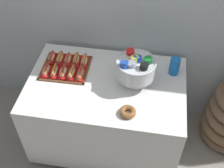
{
  "coord_description": "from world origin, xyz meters",
  "views": [
    {
      "loc": [
        0.33,
        -1.68,
        2.51
      ],
      "look_at": [
        0.06,
        -0.03,
        0.8
      ],
      "focal_mm": 47.18,
      "sensor_mm": 36.0,
      "label": 1
    }
  ],
  "objects_px": {
    "hot_dog_6": "(60,58)",
    "punch_bowl": "(136,68)",
    "serving_tray": "(66,68)",
    "hot_dog_2": "(63,72)",
    "hot_dog_9": "(84,61)",
    "hot_dog_0": "(46,70)",
    "donut": "(128,112)",
    "hot_dog_8": "(76,60)",
    "hot_dog_5": "(51,58)",
    "buffet_table": "(107,111)",
    "hot_dog_7": "(68,59)",
    "hot_dog_4": "(80,74)",
    "hot_dog_3": "(72,73)",
    "hot_dog_1": "(54,71)",
    "cup_stack": "(174,66)"
  },
  "relations": [
    {
      "from": "hot_dog_6",
      "to": "hot_dog_5",
      "type": "bearing_deg",
      "value": -178.83
    },
    {
      "from": "hot_dog_7",
      "to": "hot_dog_8",
      "type": "relative_size",
      "value": 0.94
    },
    {
      "from": "serving_tray",
      "to": "hot_dog_2",
      "type": "bearing_deg",
      "value": -88.83
    },
    {
      "from": "hot_dog_3",
      "to": "hot_dog_9",
      "type": "xyz_separation_m",
      "value": [
        0.07,
        0.17,
        -0.0
      ]
    },
    {
      "from": "buffet_table",
      "to": "hot_dog_0",
      "type": "xyz_separation_m",
      "value": [
        -0.53,
        0.04,
        0.39
      ]
    },
    {
      "from": "hot_dog_2",
      "to": "hot_dog_6",
      "type": "bearing_deg",
      "value": 115.61
    },
    {
      "from": "hot_dog_0",
      "to": "punch_bowl",
      "type": "bearing_deg",
      "value": 0.84
    },
    {
      "from": "serving_tray",
      "to": "hot_dog_6",
      "type": "xyz_separation_m",
      "value": [
        -0.08,
        0.08,
        0.03
      ]
    },
    {
      "from": "hot_dog_1",
      "to": "hot_dog_8",
      "type": "bearing_deg",
      "value": 48.9
    },
    {
      "from": "donut",
      "to": "hot_dog_3",
      "type": "bearing_deg",
      "value": 147.55
    },
    {
      "from": "hot_dog_0",
      "to": "donut",
      "type": "height_order",
      "value": "hot_dog_0"
    },
    {
      "from": "hot_dog_6",
      "to": "cup_stack",
      "type": "bearing_deg",
      "value": 0.85
    },
    {
      "from": "hot_dog_8",
      "to": "punch_bowl",
      "type": "distance_m",
      "value": 0.58
    },
    {
      "from": "buffet_table",
      "to": "hot_dog_8",
      "type": "relative_size",
      "value": 8.01
    },
    {
      "from": "hot_dog_2",
      "to": "cup_stack",
      "type": "bearing_deg",
      "value": 10.9
    },
    {
      "from": "hot_dog_0",
      "to": "cup_stack",
      "type": "relative_size",
      "value": 0.99
    },
    {
      "from": "hot_dog_0",
      "to": "cup_stack",
      "type": "distance_m",
      "value": 1.09
    },
    {
      "from": "hot_dog_1",
      "to": "hot_dog_4",
      "type": "distance_m",
      "value": 0.23
    },
    {
      "from": "hot_dog_7",
      "to": "hot_dog_0",
      "type": "bearing_deg",
      "value": -131.1
    },
    {
      "from": "serving_tray",
      "to": "hot_dog_2",
      "type": "relative_size",
      "value": 2.66
    },
    {
      "from": "buffet_table",
      "to": "serving_tray",
      "type": "relative_size",
      "value": 3.2
    },
    {
      "from": "serving_tray",
      "to": "hot_dog_1",
      "type": "distance_m",
      "value": 0.12
    },
    {
      "from": "hot_dog_6",
      "to": "punch_bowl",
      "type": "relative_size",
      "value": 0.52
    },
    {
      "from": "donut",
      "to": "hot_dog_1",
      "type": "bearing_deg",
      "value": 153.94
    },
    {
      "from": "serving_tray",
      "to": "hot_dog_5",
      "type": "xyz_separation_m",
      "value": [
        -0.15,
        0.08,
        0.03
      ]
    },
    {
      "from": "hot_dog_6",
      "to": "punch_bowl",
      "type": "distance_m",
      "value": 0.72
    },
    {
      "from": "cup_stack",
      "to": "hot_dog_1",
      "type": "bearing_deg",
      "value": -169.82
    },
    {
      "from": "hot_dog_4",
      "to": "hot_dog_6",
      "type": "height_order",
      "value": "hot_dog_6"
    },
    {
      "from": "cup_stack",
      "to": "hot_dog_8",
      "type": "bearing_deg",
      "value": -179.2
    },
    {
      "from": "buffet_table",
      "to": "cup_stack",
      "type": "distance_m",
      "value": 0.74
    },
    {
      "from": "hot_dog_4",
      "to": "hot_dog_9",
      "type": "height_order",
      "value": "hot_dog_9"
    },
    {
      "from": "buffet_table",
      "to": "hot_dog_5",
      "type": "relative_size",
      "value": 8.46
    },
    {
      "from": "hot_dog_2",
      "to": "hot_dog_3",
      "type": "bearing_deg",
      "value": 1.17
    },
    {
      "from": "hot_dog_0",
      "to": "hot_dog_6",
      "type": "distance_m",
      "value": 0.18
    },
    {
      "from": "hot_dog_3",
      "to": "donut",
      "type": "distance_m",
      "value": 0.62
    },
    {
      "from": "hot_dog_2",
      "to": "serving_tray",
      "type": "bearing_deg",
      "value": 91.17
    },
    {
      "from": "hot_dog_5",
      "to": "punch_bowl",
      "type": "height_order",
      "value": "punch_bowl"
    },
    {
      "from": "hot_dog_6",
      "to": "hot_dog_8",
      "type": "relative_size",
      "value": 1.0
    },
    {
      "from": "serving_tray",
      "to": "hot_dog_9",
      "type": "bearing_deg",
      "value": 29.98
    },
    {
      "from": "hot_dog_4",
      "to": "donut",
      "type": "distance_m",
      "value": 0.56
    },
    {
      "from": "hot_dog_0",
      "to": "hot_dog_2",
      "type": "xyz_separation_m",
      "value": [
        0.15,
        0.0,
        0.0
      ]
    },
    {
      "from": "hot_dog_1",
      "to": "hot_dog_9",
      "type": "distance_m",
      "value": 0.28
    },
    {
      "from": "buffet_table",
      "to": "hot_dog_4",
      "type": "distance_m",
      "value": 0.46
    },
    {
      "from": "buffet_table",
      "to": "hot_dog_2",
      "type": "height_order",
      "value": "hot_dog_2"
    },
    {
      "from": "hot_dog_1",
      "to": "hot_dog_2",
      "type": "relative_size",
      "value": 1.07
    },
    {
      "from": "buffet_table",
      "to": "serving_tray",
      "type": "bearing_deg",
      "value": 162.04
    },
    {
      "from": "punch_bowl",
      "to": "cup_stack",
      "type": "bearing_deg",
      "value": 28.41
    },
    {
      "from": "hot_dog_2",
      "to": "punch_bowl",
      "type": "bearing_deg",
      "value": 0.76
    },
    {
      "from": "serving_tray",
      "to": "hot_dog_3",
      "type": "relative_size",
      "value": 2.56
    },
    {
      "from": "hot_dog_3",
      "to": "cup_stack",
      "type": "relative_size",
      "value": 1.03
    }
  ]
}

